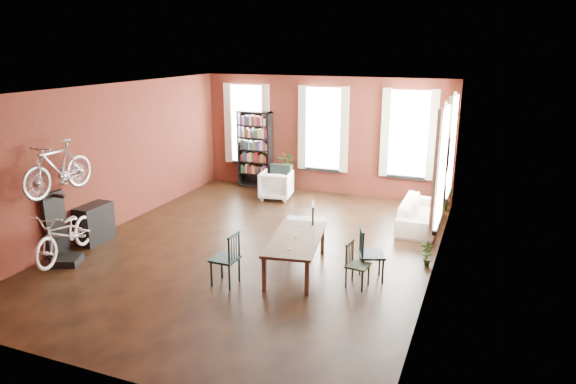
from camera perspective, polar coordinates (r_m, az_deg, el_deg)
The scene contains 19 objects.
room at distance 10.42m, azimuth -1.21°, elevation 5.74°, with size 9.00×9.04×3.22m.
dining_table at distance 9.41m, azimuth 0.87°, elevation -6.94°, with size 0.87×1.91×0.65m, color brown.
dining_chair_a at distance 8.94m, azimuth -7.02°, elevation -7.35°, with size 0.43×0.43×0.94m, color #1A3739.
dining_chair_b at distance 10.14m, azimuth 1.64°, elevation -4.12°, with size 0.46×0.46×1.01m, color black.
dining_chair_c at distance 8.88m, azimuth 7.76°, elevation -8.07°, with size 0.36×0.36×0.79m, color black.
dining_chair_d at distance 9.15m, azimuth 9.29°, elevation -6.88°, with size 0.43×0.43×0.94m, color #1B393B.
bookshelf at distance 14.82m, azimuth -3.68°, elevation 4.72°, with size 1.00×0.32×2.20m, color black.
white_armchair at distance 13.77m, azimuth -1.32°, elevation 0.94°, with size 0.80×0.75×0.83m, color white.
cream_sofa at distance 12.04m, azimuth 14.55°, elevation -1.84°, with size 2.08×0.61×0.81m, color beige.
striped_rug at distance 11.74m, azimuth 1.84°, elevation -3.86°, with size 0.92×1.47×0.01m, color black.
bike_trainer at distance 10.65m, azimuth -23.32°, elevation -6.99°, with size 0.47×0.47×0.14m, color black.
bike_wall_rack at distance 10.91m, azimuth -24.43°, elevation -3.33°, with size 0.16×0.60×1.30m, color black.
console_table at distance 11.50m, azimuth -20.70°, elevation -3.27°, with size 0.40×0.80×0.80m, color black.
plant_stand at distance 14.48m, azimuth -0.01°, elevation 1.06°, with size 0.26×0.26×0.51m, color black.
plant_by_sofa at distance 13.44m, azimuth 17.04°, elevation -1.37°, with size 0.35×0.63×0.28m, color #345F26.
plant_small at distance 10.06m, azimuth 15.12°, elevation -7.44°, with size 0.25×0.47×0.17m, color #325E25.
bicycle_floor at distance 10.35m, azimuth -23.77°, elevation -2.01°, with size 0.62×0.94×1.79m, color silver.
bicycle_hung at distance 10.37m, azimuth -24.40°, elevation 4.23°, with size 0.47×1.00×1.66m, color #A5A8AD.
plant_on_stand at distance 14.33m, azimuth -0.01°, elevation 2.96°, with size 0.57×0.63×0.49m, color #245020.
Camera 1 is at (4.24, -8.82, 3.99)m, focal length 32.00 mm.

